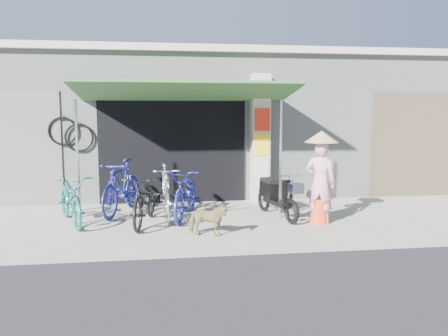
{
  "coord_description": "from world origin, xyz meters",
  "views": [
    {
      "loc": [
        -1.35,
        -7.66,
        2.11
      ],
      "look_at": [
        -0.2,
        1.0,
        1.0
      ],
      "focal_mm": 35.0,
      "sensor_mm": 36.0,
      "label": 1
    }
  ],
  "objects": [
    {
      "name": "bike_teal",
      "position": [
        -3.17,
        0.83,
        0.47
      ],
      "size": [
        1.27,
        1.91,
        0.95
      ],
      "primitive_type": "imported",
      "rotation": [
        0.0,
        0.0,
        0.39
      ],
      "color": "#19726C",
      "rests_on": "ground"
    },
    {
      "name": "awning",
      "position": [
        -0.9,
        1.63,
        2.51
      ],
      "size": [
        4.6,
        1.88,
        2.72
      ],
      "color": "#2C5B29",
      "rests_on": "ground"
    },
    {
      "name": "street_dog",
      "position": [
        -0.67,
        -0.4,
        0.29
      ],
      "size": [
        0.76,
        0.51,
        0.59
      ],
      "primitive_type": "imported",
      "rotation": [
        0.0,
        0.0,
        1.26
      ],
      "color": "tan",
      "rests_on": "ground"
    },
    {
      "name": "bike_black",
      "position": [
        -1.76,
        0.58,
        0.47
      ],
      "size": [
        0.89,
        1.87,
        0.95
      ],
      "primitive_type": "imported",
      "rotation": [
        0.0,
        0.0,
        -0.15
      ],
      "color": "black",
      "rests_on": "ground"
    },
    {
      "name": "bike_silver",
      "position": [
        -1.37,
        1.03,
        0.54
      ],
      "size": [
        0.61,
        1.83,
        1.09
      ],
      "primitive_type": "imported",
      "rotation": [
        0.0,
        0.0,
        0.05
      ],
      "color": "#B0B1B5",
      "rests_on": "ground"
    },
    {
      "name": "nun",
      "position": [
        1.56,
        0.24,
        0.88
      ],
      "size": [
        0.69,
        0.64,
        1.77
      ],
      "rotation": [
        0.0,
        0.0,
        2.57
      ],
      "color": "#CF8BA0",
      "rests_on": "ground"
    },
    {
      "name": "ground",
      "position": [
        0.0,
        0.0,
        0.0
      ],
      "size": [
        80.0,
        80.0,
        0.0
      ],
      "primitive_type": "plane",
      "color": "#A49F94",
      "rests_on": "ground"
    },
    {
      "name": "neighbour_left",
      "position": [
        -5.0,
        2.59,
        1.3
      ],
      "size": [
        2.6,
        0.06,
        2.6
      ],
      "primitive_type": "cube",
      "color": "#6B665B",
      "rests_on": "ground"
    },
    {
      "name": "neighbour_right",
      "position": [
        5.0,
        2.59,
        1.3
      ],
      "size": [
        2.6,
        0.06,
        2.6
      ],
      "primitive_type": "cube",
      "color": "brown",
      "rests_on": "ground"
    },
    {
      "name": "bike_blue",
      "position": [
        -2.28,
        1.49,
        0.57
      ],
      "size": [
        1.08,
        1.98,
        1.14
      ],
      "primitive_type": "imported",
      "rotation": [
        0.0,
        0.0,
        -0.3
      ],
      "color": "navy",
      "rests_on": "ground"
    },
    {
      "name": "bike_navy",
      "position": [
        -0.96,
        1.02,
        0.51
      ],
      "size": [
        1.12,
        2.04,
        1.02
      ],
      "primitive_type": "imported",
      "rotation": [
        0.0,
        0.0,
        -0.24
      ],
      "color": "navy",
      "rests_on": "ground"
    },
    {
      "name": "bicycle_shop",
      "position": [
        -0.0,
        5.09,
        1.83
      ],
      "size": [
        12.3,
        5.3,
        3.66
      ],
      "color": "#989C95",
      "rests_on": "ground"
    },
    {
      "name": "moped",
      "position": [
        0.84,
        0.83,
        0.43
      ],
      "size": [
        0.62,
        1.66,
        0.95
      ],
      "rotation": [
        0.0,
        0.0,
        0.24
      ],
      "color": "black",
      "rests_on": "ground"
    },
    {
      "name": "shop_pillar",
      "position": [
        0.85,
        2.45,
        1.5
      ],
      "size": [
        0.42,
        0.44,
        3.0
      ],
      "color": "#BBB5A0",
      "rests_on": "ground"
    }
  ]
}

